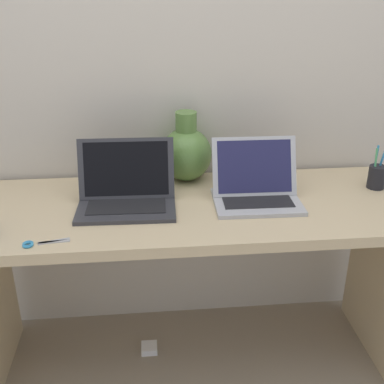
# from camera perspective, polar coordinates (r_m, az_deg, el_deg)

# --- Properties ---
(ground_plane) EXTENTS (6.00, 6.00, 0.00)m
(ground_plane) POSITION_cam_1_polar(r_m,az_deg,el_deg) (2.23, 0.00, -19.02)
(ground_plane) COLOR gray
(back_wall) EXTENTS (4.40, 0.04, 2.40)m
(back_wall) POSITION_cam_1_polar(r_m,az_deg,el_deg) (1.99, -1.00, 14.82)
(back_wall) COLOR beige
(back_wall) RESTS_ON ground
(desk) EXTENTS (1.67, 0.61, 0.75)m
(desk) POSITION_cam_1_polar(r_m,az_deg,el_deg) (1.87, 0.00, -5.62)
(desk) COLOR #D1B78C
(desk) RESTS_ON ground
(laptop_left) EXTENTS (0.36, 0.26, 0.23)m
(laptop_left) POSITION_cam_1_polar(r_m,az_deg,el_deg) (1.79, -7.79, 0.32)
(laptop_left) COLOR #333338
(laptop_left) RESTS_ON desk
(laptop_right) EXTENTS (0.33, 0.25, 0.23)m
(laptop_right) POSITION_cam_1_polar(r_m,az_deg,el_deg) (1.82, 7.57, 0.79)
(laptop_right) COLOR #B2B2B7
(laptop_right) RESTS_ON desk
(green_vase) EXTENTS (0.21, 0.21, 0.29)m
(green_vase) POSITION_cam_1_polar(r_m,az_deg,el_deg) (1.98, -0.69, 4.71)
(green_vase) COLOR #5B843D
(green_vase) RESTS_ON desk
(pen_cup) EXTENTS (0.07, 0.07, 0.18)m
(pen_cup) POSITION_cam_1_polar(r_m,az_deg,el_deg) (2.05, 21.09, 1.76)
(pen_cup) COLOR black
(pen_cup) RESTS_ON desk
(scissors) EXTENTS (0.15, 0.06, 0.01)m
(scissors) POSITION_cam_1_polar(r_m,az_deg,el_deg) (1.61, -17.90, -5.83)
(scissors) COLOR #B7B7BC
(scissors) RESTS_ON desk
(power_brick) EXTENTS (0.07, 0.07, 0.03)m
(power_brick) POSITION_cam_1_polar(r_m,az_deg,el_deg) (2.25, -5.10, -17.98)
(power_brick) COLOR white
(power_brick) RESTS_ON ground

